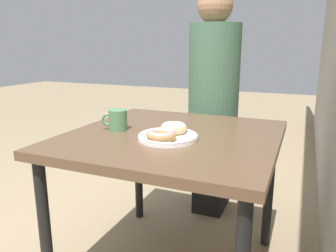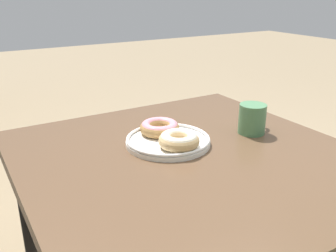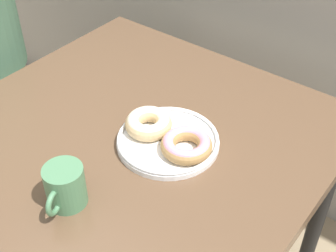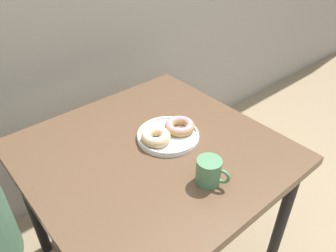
% 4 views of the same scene
% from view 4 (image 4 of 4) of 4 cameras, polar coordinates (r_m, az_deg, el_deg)
% --- Properties ---
extents(dining_table, '(0.96, 0.95, 0.73)m').
position_cam_4_polar(dining_table, '(1.37, -2.70, -6.60)').
color(dining_table, brown).
rests_on(dining_table, ground_plane).
extents(donut_plate, '(0.29, 0.26, 0.06)m').
position_cam_4_polar(donut_plate, '(1.36, -0.00, -1.22)').
color(donut_plate, white).
rests_on(donut_plate, dining_table).
extents(coffee_mug, '(0.09, 0.12, 0.10)m').
position_cam_4_polar(coffee_mug, '(1.16, 7.19, -7.84)').
color(coffee_mug, '#4C7F56').
rests_on(coffee_mug, dining_table).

